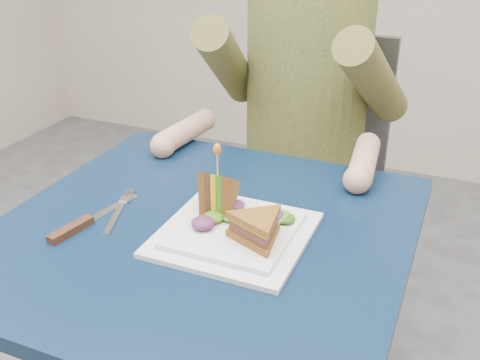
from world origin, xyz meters
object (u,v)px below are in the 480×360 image
at_px(plate, 234,233).
at_px(fork, 118,212).
at_px(knife, 79,225).
at_px(chair, 311,165).
at_px(sandwich_upright, 218,194).
at_px(table, 204,262).
at_px(diner, 307,53).
at_px(sandwich_flat, 258,228).

distance_m(plate, fork, 0.24).
height_order(plate, knife, plate).
xyz_separation_m(plate, fork, (-0.24, -0.01, -0.01)).
xyz_separation_m(chair, sandwich_upright, (0.02, -0.71, 0.24)).
height_order(sandwich_upright, knife, sandwich_upright).
height_order(table, diner, diner).
height_order(fork, knife, knife).
bearing_deg(knife, sandwich_flat, 10.15).
xyz_separation_m(chair, sandwich_flat, (0.12, -0.78, 0.23)).
xyz_separation_m(sandwich_upright, knife, (-0.22, -0.13, -0.05)).
height_order(diner, fork, diner).
xyz_separation_m(table, plate, (0.07, -0.01, 0.09)).
xyz_separation_m(table, sandwich_upright, (0.02, 0.04, 0.13)).
distance_m(table, diner, 0.68).
relative_size(chair, fork, 5.31).
height_order(chair, sandwich_upright, chair).
xyz_separation_m(diner, plate, (0.07, -0.64, -0.18)).
xyz_separation_m(chair, knife, (-0.21, -0.84, 0.20)).
height_order(diner, plate, diner).
bearing_deg(sandwich_upright, fork, -164.41).
bearing_deg(plate, table, 173.62).
bearing_deg(chair, sandwich_flat, -80.98).
distance_m(sandwich_upright, fork, 0.20).
height_order(table, knife, knife).
bearing_deg(sandwich_flat, fork, 176.76).
bearing_deg(fork, sandwich_upright, 15.59).
height_order(chair, sandwich_flat, chair).
xyz_separation_m(sandwich_upright, fork, (-0.19, -0.05, -0.05)).
bearing_deg(fork, plate, 1.92).
xyz_separation_m(sandwich_flat, fork, (-0.30, 0.02, -0.04)).
height_order(plate, sandwich_flat, sandwich_flat).
distance_m(sandwich_flat, knife, 0.34).
xyz_separation_m(plate, sandwich_flat, (0.05, -0.02, 0.04)).
bearing_deg(diner, chair, 90.00).
xyz_separation_m(table, fork, (-0.17, -0.02, 0.08)).
height_order(table, plate, plate).
height_order(diner, knife, diner).
bearing_deg(knife, plate, 16.94).
relative_size(chair, plate, 3.58).
bearing_deg(knife, chair, 75.95).
bearing_deg(plate, sandwich_flat, -24.44).
bearing_deg(diner, table, -90.00).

